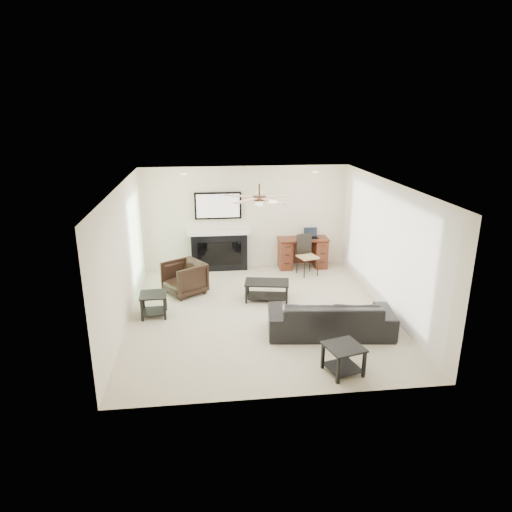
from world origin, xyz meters
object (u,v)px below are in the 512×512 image
object	(u,v)px
sofa	(331,317)
fireplace_unit	(219,232)
coffee_table	(267,291)
armchair	(184,278)
desk	(303,253)

from	to	relation	value
sofa	fireplace_unit	world-z (taller)	fireplace_unit
fireplace_unit	coffee_table	bearing A→B (deg)	-65.65
coffee_table	fireplace_unit	xyz separation A→B (m)	(-0.89, 1.97, 0.75)
sofa	armchair	distance (m)	3.37
armchair	fireplace_unit	bearing A→B (deg)	117.74
sofa	fireplace_unit	size ratio (longest dim) A/B	1.14
armchair	fireplace_unit	distance (m)	1.74
armchair	fireplace_unit	size ratio (longest dim) A/B	0.40
sofa	coffee_table	xyz separation A→B (m)	(-0.90, 1.60, -0.12)
sofa	armchair	world-z (taller)	armchair
armchair	desk	distance (m)	3.17
coffee_table	desk	distance (m)	2.25
sofa	armchair	size ratio (longest dim) A/B	2.81
sofa	desk	distance (m)	3.53
sofa	desk	bearing A→B (deg)	-87.54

